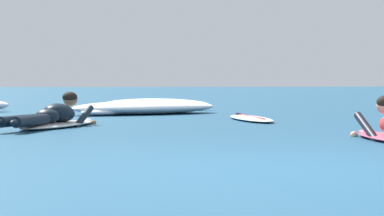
{
  "coord_description": "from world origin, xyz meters",
  "views": [
    {
      "loc": [
        -1.91,
        -5.36,
        0.66
      ],
      "look_at": [
        -0.01,
        3.7,
        0.32
      ],
      "focal_mm": 71.39,
      "sensor_mm": 36.0,
      "label": 1
    }
  ],
  "objects": [
    {
      "name": "ground_plane",
      "position": [
        0.0,
        10.0,
        0.0
      ],
      "size": [
        120.0,
        120.0,
        0.0
      ],
      "primitive_type": "plane",
      "color": "navy"
    },
    {
      "name": "whitewater_front",
      "position": [
        0.23,
        9.31,
        0.12
      ],
      "size": [
        3.26,
        2.1,
        0.26
      ],
      "color": "white",
      "rests_on": "ground"
    },
    {
      "name": "surfer_far",
      "position": [
        -1.62,
        5.39,
        0.14
      ],
      "size": [
        1.55,
        2.44,
        0.54
      ],
      "color": "white",
      "rests_on": "ground"
    },
    {
      "name": "drifting_surfboard",
      "position": [
        1.59,
        6.67,
        0.03
      ],
      "size": [
        0.56,
        2.13,
        0.16
      ],
      "color": "white",
      "rests_on": "ground"
    },
    {
      "name": "whitewater_back",
      "position": [
        0.76,
        11.25,
        0.12
      ],
      "size": [
        2.41,
        1.39,
        0.26
      ],
      "color": "white",
      "rests_on": "ground"
    }
  ]
}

